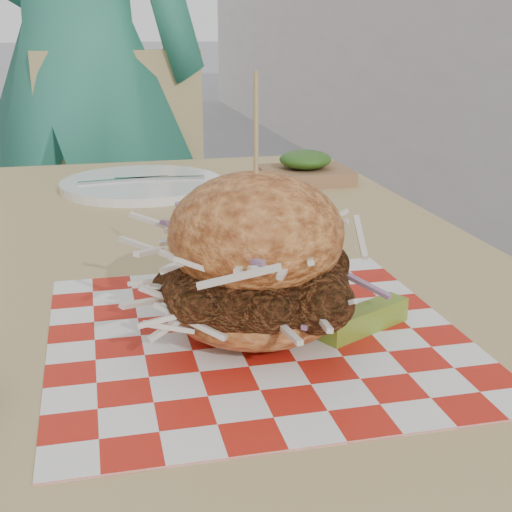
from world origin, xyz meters
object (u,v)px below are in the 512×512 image
at_px(patio_table, 168,311).
at_px(sandwich, 256,267).
at_px(diner, 77,63).
at_px(patio_chair, 125,216).

height_order(patio_table, sandwich, sandwich).
distance_m(diner, patio_chair, 0.41).
bearing_deg(sandwich, patio_table, 101.05).
xyz_separation_m(patio_chair, sandwich, (0.06, -1.20, 0.26)).
height_order(diner, patio_chair, diner).
xyz_separation_m(diner, patio_table, (0.10, -1.10, -0.25)).
xyz_separation_m(patio_table, sandwich, (0.05, -0.27, 0.14)).
bearing_deg(patio_table, patio_chair, 90.39).
distance_m(patio_chair, sandwich, 1.23).
height_order(diner, patio_table, diner).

